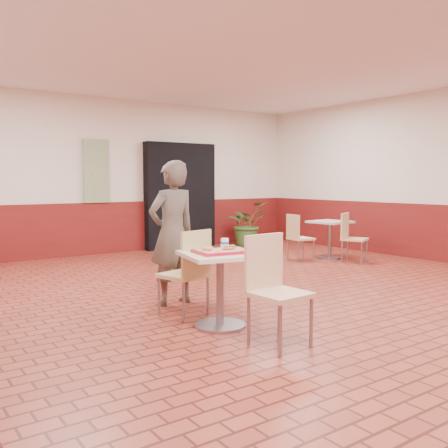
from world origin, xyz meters
TOP-DOWN VIEW (x-y plane):
  - room_shell at (0.00, 0.00)m, footprint 8.01×10.01m
  - wainscot_band at (0.00, 0.00)m, footprint 8.00×10.00m
  - corridor_doorway at (1.20, 4.88)m, footprint 1.60×0.22m
  - promo_poster at (-0.60, 4.94)m, footprint 0.50×0.03m
  - main_table at (-1.39, -0.30)m, footprint 0.69×0.69m
  - chair_main_front at (-1.31, -0.98)m, footprint 0.47×0.47m
  - chair_main_back at (-1.46, 0.18)m, footprint 0.51×0.51m
  - customer at (-1.32, 0.75)m, footprint 0.63×0.44m
  - serving_tray at (-1.39, -0.30)m, footprint 0.47×0.36m
  - ring_donut at (-1.50, -0.25)m, footprint 0.14×0.14m
  - long_john_donut at (-1.32, -0.34)m, footprint 0.14×0.10m
  - paper_cup at (-1.29, -0.23)m, footprint 0.08×0.08m
  - second_table at (2.72, 2.08)m, footprint 0.65×0.65m
  - chair_second_left at (2.03, 2.21)m, footprint 0.43×0.43m
  - chair_second_front at (2.68, 1.56)m, footprint 0.52×0.52m
  - potted_plant at (2.59, 4.40)m, footprint 0.99×0.90m

SIDE VIEW (x-z plane):
  - chair_second_left at x=2.03m, z-range 0.05..0.87m
  - second_table at x=2.72m, z-range 0.12..0.80m
  - chair_second_front at x=2.68m, z-range 0.05..0.91m
  - potted_plant at x=2.59m, z-range 0.00..0.96m
  - main_table at x=-1.39m, z-range 0.13..0.85m
  - wainscot_band at x=0.00m, z-range 0.00..1.00m
  - chair_main_back at x=-1.46m, z-range 0.05..0.97m
  - chair_main_front at x=-1.31m, z-range 0.06..1.01m
  - serving_tray at x=-1.39m, z-range 0.73..0.76m
  - ring_donut at x=-1.50m, z-range 0.76..0.79m
  - long_john_donut at x=-1.32m, z-range 0.75..0.80m
  - paper_cup at x=-1.29m, z-range 0.76..0.86m
  - customer at x=-1.32m, z-range 0.00..1.65m
  - corridor_doorway at x=1.20m, z-range 0.00..2.20m
  - room_shell at x=0.00m, z-range 0.00..3.00m
  - promo_poster at x=-0.60m, z-range 1.00..2.20m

